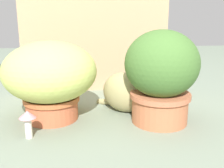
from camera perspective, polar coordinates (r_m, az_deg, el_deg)
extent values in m
plane|color=gray|center=(1.39, -2.95, -7.96)|extent=(6.00, 6.00, 0.00)
cube|color=tan|center=(1.87, -3.60, 11.22)|extent=(1.00, 0.03, 0.84)
cylinder|color=#BC5C3B|center=(1.44, -12.49, -4.83)|extent=(0.26, 0.26, 0.12)
cylinder|color=#B85E35|center=(1.42, -12.60, -2.97)|extent=(0.29, 0.29, 0.02)
ellipsoid|color=#BAC762|center=(1.39, -12.93, 2.58)|extent=(0.47, 0.47, 0.30)
cylinder|color=#B46542|center=(1.38, 9.99, -4.84)|extent=(0.28, 0.28, 0.15)
cylinder|color=#B86646|center=(1.36, 10.11, -2.33)|extent=(0.30, 0.30, 0.02)
ellipsoid|color=#436D2F|center=(1.33, 10.42, 4.22)|extent=(0.36, 0.36, 0.33)
ellipsoid|color=#9B9361|center=(1.49, 2.71, -1.75)|extent=(0.31, 0.29, 0.22)
ellipsoid|color=beige|center=(1.46, 6.09, -2.72)|extent=(0.12, 0.12, 0.11)
sphere|color=#9B9361|center=(1.42, 6.71, 2.08)|extent=(0.15, 0.15, 0.11)
cone|color=#9B9361|center=(1.43, 7.28, 4.69)|extent=(0.05, 0.05, 0.04)
cone|color=#9B9361|center=(1.38, 6.26, 4.32)|extent=(0.05, 0.05, 0.04)
cylinder|color=#9B9361|center=(1.61, -0.29, -3.76)|extent=(0.17, 0.14, 0.07)
cylinder|color=white|center=(1.26, -17.16, -8.80)|extent=(0.03, 0.03, 0.09)
cone|color=pink|center=(1.23, -17.38, -6.11)|extent=(0.07, 0.07, 0.03)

